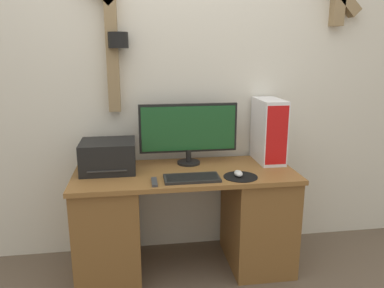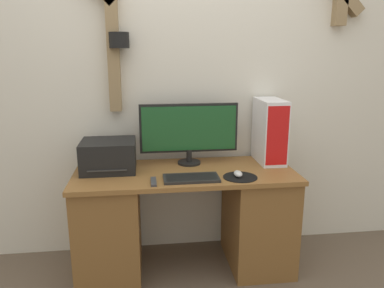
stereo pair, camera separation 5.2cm
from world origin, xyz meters
name	(u,v)px [view 1 (the left image)]	position (x,y,z in m)	size (l,w,h in m)	color
wall_back	(179,69)	(0.01, 0.66, 1.37)	(6.40, 0.18, 2.93)	silver
desk	(185,219)	(0.00, 0.30, 0.37)	(1.47, 0.61, 0.72)	brown
monitor	(188,130)	(0.05, 0.47, 0.96)	(0.69, 0.16, 0.43)	black
keyboard	(192,178)	(0.02, 0.13, 0.73)	(0.35, 0.17, 0.02)	black
mousepad	(240,177)	(0.33, 0.13, 0.72)	(0.22, 0.22, 0.00)	black
mouse	(238,173)	(0.32, 0.14, 0.74)	(0.05, 0.09, 0.04)	silver
computer_tower	(269,131)	(0.63, 0.45, 0.94)	(0.17, 0.33, 0.45)	white
printer	(108,156)	(-0.50, 0.39, 0.82)	(0.36, 0.31, 0.20)	black
remote_control	(154,182)	(-0.22, 0.10, 0.73)	(0.03, 0.14, 0.02)	#38383D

